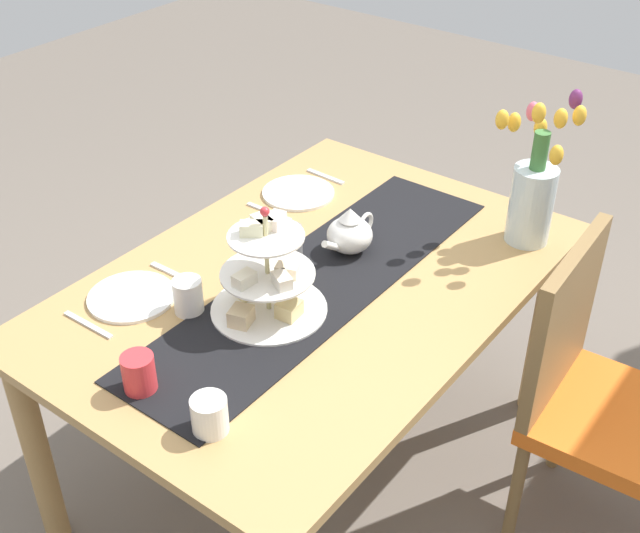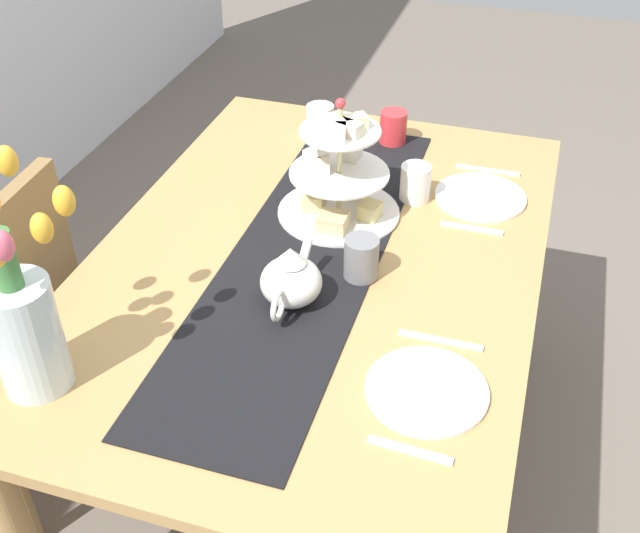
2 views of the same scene
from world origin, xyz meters
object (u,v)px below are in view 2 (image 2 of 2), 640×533
(dining_table, at_px, (317,289))
(knife_left, at_px, (441,340))
(tulip_vase, at_px, (21,316))
(fork_right, at_px, (472,228))
(teapot, at_px, (291,280))
(mug_white_text, at_px, (415,183))
(fork_left, at_px, (410,450))
(cream_jug, at_px, (320,120))
(dinner_plate_left, at_px, (427,390))
(dinner_plate_right, at_px, (480,197))
(mug_orange, at_px, (393,128))
(mug_grey, at_px, (361,258))
(tiered_cake_stand, at_px, (339,182))
(knife_right, at_px, (488,170))

(dining_table, distance_m, knife_left, 0.40)
(tulip_vase, xyz_separation_m, fork_right, (0.75, -0.70, -0.16))
(dining_table, relative_size, knife_left, 8.65)
(teapot, bearing_deg, dining_table, 0.00)
(teapot, relative_size, mug_white_text, 2.51)
(fork_left, relative_size, mug_white_text, 1.58)
(tulip_vase, bearing_deg, cream_jug, -10.27)
(dinner_plate_left, relative_size, dinner_plate_right, 1.00)
(mug_white_text, distance_m, mug_orange, 0.30)
(knife_left, height_order, dinner_plate_right, dinner_plate_right)
(teapot, bearing_deg, tulip_vase, 134.03)
(dinner_plate_left, height_order, fork_right, dinner_plate_left)
(fork_left, distance_m, mug_white_text, 0.81)
(teapot, bearing_deg, dinner_plate_left, -118.06)
(teapot, relative_size, tulip_vase, 0.52)
(dining_table, relative_size, mug_grey, 15.48)
(fork_right, distance_m, mug_white_text, 0.19)
(dinner_plate_left, relative_size, mug_orange, 2.42)
(teapot, height_order, cream_jug, teapot)
(dining_table, relative_size, dinner_plate_right, 6.39)
(tiered_cake_stand, relative_size, tulip_vase, 0.67)
(fork_left, xyz_separation_m, fork_right, (0.70, 0.00, 0.00))
(fork_right, bearing_deg, knife_right, 0.00)
(tiered_cake_stand, relative_size, fork_left, 2.03)
(tulip_vase, distance_m, fork_right, 1.03)
(tulip_vase, height_order, fork_right, tulip_vase)
(teapot, relative_size, fork_left, 1.59)
(knife_left, height_order, mug_white_text, mug_white_text)
(dinner_plate_left, bearing_deg, dining_table, 42.90)
(dinner_plate_right, xyz_separation_m, mug_white_text, (-0.05, 0.16, 0.04))
(dinner_plate_left, bearing_deg, mug_orange, 16.83)
(dinner_plate_left, bearing_deg, teapot, 61.94)
(tulip_vase, xyz_separation_m, mug_grey, (0.49, -0.49, -0.11))
(tulip_vase, distance_m, mug_orange, 1.20)
(fork_left, distance_m, dinner_plate_right, 0.85)
(tulip_vase, bearing_deg, knife_left, -64.41)
(dining_table, bearing_deg, mug_white_text, -28.27)
(dinner_plate_right, bearing_deg, mug_white_text, 108.31)
(tiered_cake_stand, bearing_deg, teapot, 179.97)
(tiered_cake_stand, relative_size, knife_right, 1.79)
(dining_table, bearing_deg, mug_grey, -111.81)
(dinner_plate_right, distance_m, mug_grey, 0.46)
(mug_white_text, bearing_deg, dinner_plate_right, -71.69)
(mug_white_text, bearing_deg, tiered_cake_stand, 127.17)
(dining_table, distance_m, mug_white_text, 0.38)
(fork_left, bearing_deg, mug_white_text, 11.36)
(teapot, relative_size, dinner_plate_left, 1.04)
(dining_table, relative_size, fork_right, 9.80)
(dinner_plate_left, relative_size, mug_grey, 2.42)
(mug_grey, bearing_deg, fork_left, -155.16)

